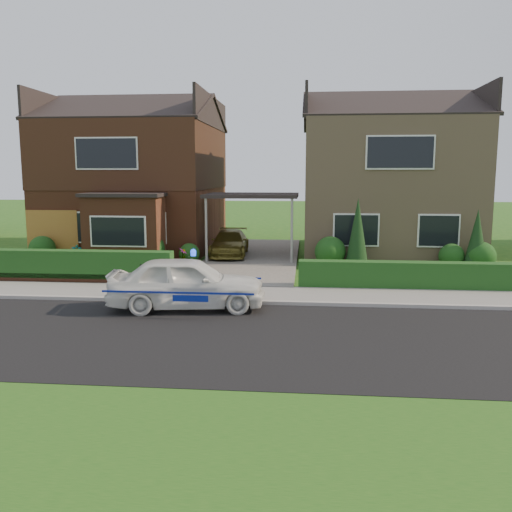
# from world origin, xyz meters

# --- Properties ---
(ground) EXTENTS (120.00, 120.00, 0.00)m
(ground) POSITION_xyz_m (0.00, 0.00, 0.00)
(ground) COLOR #1D5115
(ground) RESTS_ON ground
(road) EXTENTS (60.00, 6.00, 0.02)m
(road) POSITION_xyz_m (0.00, 0.00, 0.00)
(road) COLOR black
(road) RESTS_ON ground
(kerb) EXTENTS (60.00, 0.16, 0.12)m
(kerb) POSITION_xyz_m (0.00, 3.05, 0.06)
(kerb) COLOR #9E9993
(kerb) RESTS_ON ground
(sidewalk) EXTENTS (60.00, 2.00, 0.10)m
(sidewalk) POSITION_xyz_m (0.00, 4.10, 0.05)
(sidewalk) COLOR slate
(sidewalk) RESTS_ON ground
(grass_verge) EXTENTS (60.00, 4.00, 0.01)m
(grass_verge) POSITION_xyz_m (0.00, -5.00, 0.00)
(grass_verge) COLOR #1D5115
(grass_verge) RESTS_ON ground
(driveway) EXTENTS (3.80, 12.00, 0.12)m
(driveway) POSITION_xyz_m (0.00, 11.00, 0.06)
(driveway) COLOR #666059
(driveway) RESTS_ON ground
(house_left) EXTENTS (7.50, 9.53, 7.25)m
(house_left) POSITION_xyz_m (-5.78, 13.90, 3.81)
(house_left) COLOR brown
(house_left) RESTS_ON ground
(house_right) EXTENTS (7.50, 8.06, 7.25)m
(house_right) POSITION_xyz_m (5.80, 13.99, 3.66)
(house_right) COLOR tan
(house_right) RESTS_ON ground
(carport_link) EXTENTS (3.80, 3.00, 2.77)m
(carport_link) POSITION_xyz_m (0.00, 10.95, 2.66)
(carport_link) COLOR black
(carport_link) RESTS_ON ground
(garage_door) EXTENTS (2.20, 0.10, 2.10)m
(garage_door) POSITION_xyz_m (-8.25, 9.96, 1.05)
(garage_door) COLOR brown
(garage_door) RESTS_ON ground
(dwarf_wall) EXTENTS (7.70, 0.25, 0.36)m
(dwarf_wall) POSITION_xyz_m (-5.80, 5.30, 0.18)
(dwarf_wall) COLOR brown
(dwarf_wall) RESTS_ON ground
(hedge_left) EXTENTS (7.50, 0.55, 0.90)m
(hedge_left) POSITION_xyz_m (-5.80, 5.45, 0.00)
(hedge_left) COLOR #133D16
(hedge_left) RESTS_ON ground
(hedge_right) EXTENTS (7.50, 0.55, 0.80)m
(hedge_right) POSITION_xyz_m (5.80, 5.35, 0.00)
(hedge_right) COLOR #133D16
(hedge_right) RESTS_ON ground
(shrub_left_far) EXTENTS (1.08, 1.08, 1.08)m
(shrub_left_far) POSITION_xyz_m (-8.50, 9.50, 0.54)
(shrub_left_far) COLOR #133D16
(shrub_left_far) RESTS_ON ground
(shrub_left_mid) EXTENTS (1.32, 1.32, 1.32)m
(shrub_left_mid) POSITION_xyz_m (-4.00, 9.30, 0.66)
(shrub_left_mid) COLOR #133D16
(shrub_left_mid) RESTS_ON ground
(shrub_left_near) EXTENTS (0.84, 0.84, 0.84)m
(shrub_left_near) POSITION_xyz_m (-2.40, 9.60, 0.42)
(shrub_left_near) COLOR #133D16
(shrub_left_near) RESTS_ON ground
(shrub_right_near) EXTENTS (1.20, 1.20, 1.20)m
(shrub_right_near) POSITION_xyz_m (3.20, 9.40, 0.60)
(shrub_right_near) COLOR #133D16
(shrub_right_near) RESTS_ON ground
(shrub_right_mid) EXTENTS (0.96, 0.96, 0.96)m
(shrub_right_mid) POSITION_xyz_m (7.80, 9.50, 0.48)
(shrub_right_mid) COLOR #133D16
(shrub_right_mid) RESTS_ON ground
(shrub_right_far) EXTENTS (1.08, 1.08, 1.08)m
(shrub_right_far) POSITION_xyz_m (8.80, 9.20, 0.54)
(shrub_right_far) COLOR #133D16
(shrub_right_far) RESTS_ON ground
(conifer_a) EXTENTS (0.90, 0.90, 2.60)m
(conifer_a) POSITION_xyz_m (4.20, 9.20, 1.30)
(conifer_a) COLOR black
(conifer_a) RESTS_ON ground
(conifer_b) EXTENTS (0.90, 0.90, 2.20)m
(conifer_b) POSITION_xyz_m (8.60, 9.20, 1.10)
(conifer_b) COLOR black
(conifer_b) RESTS_ON ground
(police_car) EXTENTS (3.82, 4.34, 1.58)m
(police_car) POSITION_xyz_m (-0.87, 2.40, 0.71)
(police_car) COLOR silver
(police_car) RESTS_ON ground
(driveway_car) EXTENTS (1.65, 3.72, 1.06)m
(driveway_car) POSITION_xyz_m (-1.00, 11.26, 0.65)
(driveway_car) COLOR olive
(driveway_car) RESTS_ON driveway
(potted_plant_a) EXTENTS (0.48, 0.40, 0.78)m
(potted_plant_a) POSITION_xyz_m (-6.81, 9.00, 0.39)
(potted_plant_a) COLOR gray
(potted_plant_a) RESTS_ON ground
(potted_plant_b) EXTENTS (0.59, 0.57, 0.84)m
(potted_plant_b) POSITION_xyz_m (-3.23, 7.27, 0.42)
(potted_plant_b) COLOR gray
(potted_plant_b) RESTS_ON ground
(potted_plant_c) EXTENTS (0.41, 0.41, 0.71)m
(potted_plant_c) POSITION_xyz_m (-2.50, 8.92, 0.35)
(potted_plant_c) COLOR gray
(potted_plant_c) RESTS_ON ground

